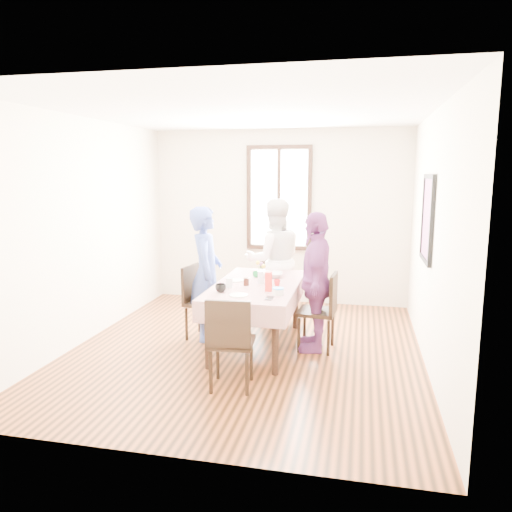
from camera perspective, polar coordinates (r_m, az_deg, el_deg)
name	(u,v)px	position (r m, az deg, el deg)	size (l,w,h in m)	color
ground	(246,349)	(5.82, -1.17, -10.84)	(4.50, 4.50, 0.00)	black
back_wall	(279,217)	(7.68, 2.72, 4.56)	(4.00, 4.00, 0.00)	#EFE1C5
right_wall	(432,240)	(5.39, 19.95, 1.74)	(4.50, 4.50, 0.00)	#EFE1C5
window_frame	(279,198)	(7.64, 2.71, 6.79)	(1.02, 0.06, 1.62)	black
window_pane	(279,198)	(7.65, 2.72, 6.79)	(0.90, 0.02, 1.50)	white
art_poster	(428,218)	(5.66, 19.48, 4.17)	(0.04, 0.76, 0.96)	red
dining_table	(257,316)	(5.80, 0.11, -7.00)	(0.84, 1.67, 0.75)	black
tablecloth	(257,284)	(5.70, 0.11, -3.33)	(0.96, 1.79, 0.01)	#5B080F
chair_left	(205,302)	(6.10, -6.02, -5.42)	(0.42, 0.42, 0.91)	black
chair_right	(316,311)	(5.72, 7.10, -6.46)	(0.42, 0.42, 0.91)	black
chair_far	(274,287)	(6.86, 2.14, -3.65)	(0.42, 0.42, 0.91)	black
chair_near	(231,342)	(4.71, -2.89, -9.99)	(0.42, 0.42, 0.91)	black
person_left	(206,273)	(6.01, -5.92, -2.05)	(0.60, 0.39, 1.64)	#3A4C9A
person_far	(274,260)	(6.76, 2.12, -0.45)	(0.82, 0.64, 1.70)	white
person_right	(316,282)	(5.64, 6.98, -3.01)	(0.95, 0.39, 1.62)	#733270
mug_black	(221,288)	(5.31, -4.17, -3.77)	(0.12, 0.12, 0.09)	black
mug_flag	(277,283)	(5.57, 2.47, -3.17)	(0.08, 0.08, 0.08)	red
mug_green	(256,274)	(6.04, 0.03, -2.16)	(0.09, 0.09, 0.07)	#0C7226
serving_bowl	(273,275)	(6.04, 1.97, -2.23)	(0.25, 0.25, 0.06)	white
juice_carton	(269,282)	(5.33, 1.48, -3.02)	(0.07, 0.07, 0.21)	red
butter_tub	(278,292)	(5.20, 2.60, -4.20)	(0.12, 0.12, 0.06)	white
jam_jar	(246,282)	(5.60, -1.15, -3.03)	(0.06, 0.06, 0.09)	black
drinking_glass	(229,283)	(5.52, -3.16, -3.14)	(0.08, 0.08, 0.11)	silver
smartphone	(269,298)	(5.04, 1.57, -4.96)	(0.07, 0.15, 0.01)	black
flower_vase	(261,277)	(5.71, 0.57, -2.50)	(0.07, 0.07, 0.15)	silver
plate_left	(236,280)	(5.85, -2.41, -2.87)	(0.20, 0.20, 0.01)	white
plate_far	(266,272)	(6.34, 1.18, -1.87)	(0.20, 0.20, 0.01)	white
plate_near	(238,295)	(5.16, -2.07, -4.60)	(0.20, 0.20, 0.01)	white
butter_lid	(278,288)	(5.19, 2.61, -3.80)	(0.12, 0.12, 0.01)	blue
flower_bunch	(261,267)	(5.68, 0.57, -1.29)	(0.09, 0.09, 0.10)	yellow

